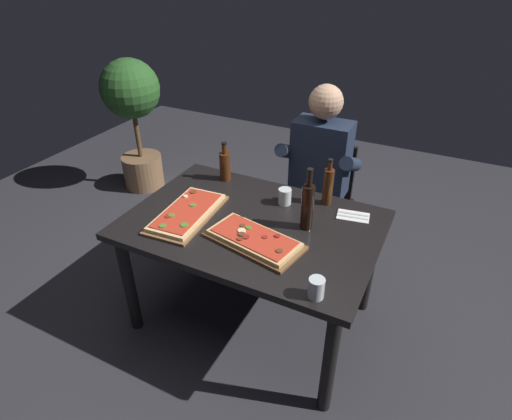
% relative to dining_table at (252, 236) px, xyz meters
% --- Properties ---
extents(ground_plane, '(6.40, 6.40, 0.00)m').
position_rel_dining_table_xyz_m(ground_plane, '(0.00, 0.00, -0.64)').
color(ground_plane, '#2D2D33').
extents(dining_table, '(1.40, 0.96, 0.74)m').
position_rel_dining_table_xyz_m(dining_table, '(0.00, 0.00, 0.00)').
color(dining_table, black).
rests_on(dining_table, ground_plane).
extents(pizza_rectangular_front, '(0.55, 0.35, 0.05)m').
position_rel_dining_table_xyz_m(pizza_rectangular_front, '(0.10, -0.17, 0.12)').
color(pizza_rectangular_front, brown).
rests_on(pizza_rectangular_front, dining_table).
extents(pizza_rectangular_left, '(0.31, 0.55, 0.05)m').
position_rel_dining_table_xyz_m(pizza_rectangular_left, '(-0.36, -0.11, 0.12)').
color(pizza_rectangular_left, brown).
rests_on(pizza_rectangular_left, dining_table).
extents(wine_bottle_dark, '(0.07, 0.07, 0.26)m').
position_rel_dining_table_xyz_m(wine_bottle_dark, '(-0.39, 0.37, 0.20)').
color(wine_bottle_dark, '#47230F').
rests_on(wine_bottle_dark, dining_table).
extents(oil_bottle_amber, '(0.07, 0.07, 0.36)m').
position_rel_dining_table_xyz_m(oil_bottle_amber, '(0.29, 0.08, 0.24)').
color(oil_bottle_amber, black).
rests_on(oil_bottle_amber, dining_table).
extents(vinegar_bottle_green, '(0.06, 0.06, 0.29)m').
position_rel_dining_table_xyz_m(vinegar_bottle_green, '(0.31, 0.38, 0.21)').
color(vinegar_bottle_green, '#47230F').
rests_on(vinegar_bottle_green, dining_table).
extents(tumbler_near_camera, '(0.08, 0.08, 0.10)m').
position_rel_dining_table_xyz_m(tumbler_near_camera, '(0.08, 0.26, 0.14)').
color(tumbler_near_camera, silver).
rests_on(tumbler_near_camera, dining_table).
extents(tumbler_far_side, '(0.07, 0.07, 0.10)m').
position_rel_dining_table_xyz_m(tumbler_far_side, '(0.52, -0.40, 0.14)').
color(tumbler_far_side, silver).
rests_on(tumbler_far_side, dining_table).
extents(napkin_cutlery_set, '(0.20, 0.14, 0.01)m').
position_rel_dining_table_xyz_m(napkin_cutlery_set, '(0.49, 0.30, 0.10)').
color(napkin_cutlery_set, white).
rests_on(napkin_cutlery_set, dining_table).
extents(diner_chair, '(0.44, 0.44, 0.87)m').
position_rel_dining_table_xyz_m(diner_chair, '(0.13, 0.86, -0.16)').
color(diner_chair, black).
rests_on(diner_chair, ground_plane).
extents(seated_diner, '(0.53, 0.41, 1.33)m').
position_rel_dining_table_xyz_m(seated_diner, '(0.13, 0.74, 0.10)').
color(seated_diner, '#23232D').
rests_on(seated_diner, ground_plane).
extents(potted_plant_corner, '(0.53, 0.53, 1.24)m').
position_rel_dining_table_xyz_m(potted_plant_corner, '(-1.78, 1.09, 0.13)').
color(potted_plant_corner, '#846042').
rests_on(potted_plant_corner, ground_plane).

